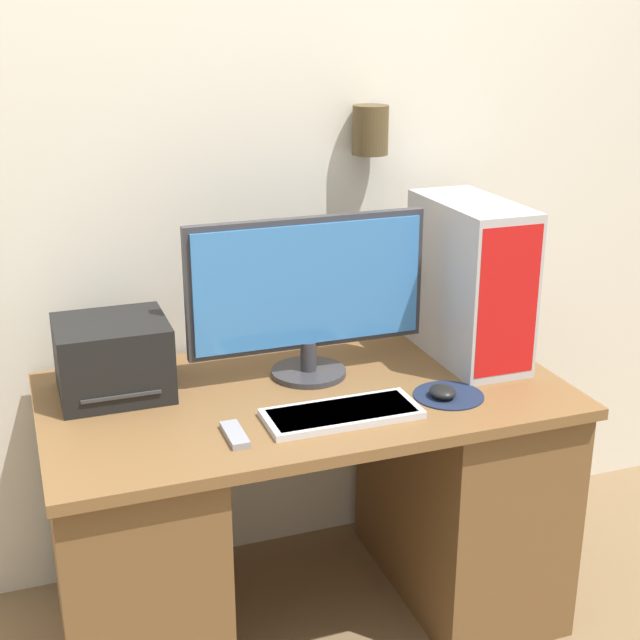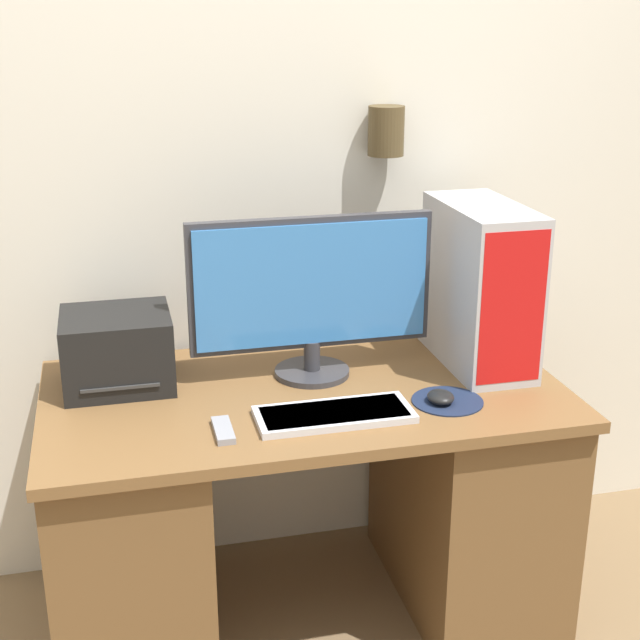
# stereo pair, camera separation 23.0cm
# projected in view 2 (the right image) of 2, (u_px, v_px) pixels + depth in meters

# --- Properties ---
(wall_back) EXTENTS (6.40, 0.15, 2.70)m
(wall_back) POSITION_uv_depth(u_px,v_px,m) (270.00, 125.00, 2.53)
(wall_back) COLOR silver
(wall_back) RESTS_ON ground_plane
(desk) EXTENTS (1.37, 0.74, 0.71)m
(desk) POSITION_uv_depth(u_px,v_px,m) (305.00, 502.00, 2.47)
(desk) COLOR brown
(desk) RESTS_ON ground_plane
(monitor) EXTENTS (0.66, 0.21, 0.44)m
(monitor) POSITION_uv_depth(u_px,v_px,m) (311.00, 290.00, 2.37)
(monitor) COLOR #333338
(monitor) RESTS_ON desk
(keyboard) EXTENTS (0.39, 0.16, 0.02)m
(keyboard) POSITION_uv_depth(u_px,v_px,m) (334.00, 414.00, 2.19)
(keyboard) COLOR silver
(keyboard) RESTS_ON desk
(mousepad) EXTENTS (0.18, 0.18, 0.00)m
(mousepad) POSITION_uv_depth(u_px,v_px,m) (447.00, 401.00, 2.28)
(mousepad) COLOR #19233D
(mousepad) RESTS_ON desk
(mouse) EXTENTS (0.07, 0.08, 0.03)m
(mouse) POSITION_uv_depth(u_px,v_px,m) (441.00, 397.00, 2.26)
(mouse) COLOR black
(mouse) RESTS_ON mousepad
(computer_tower) EXTENTS (0.20, 0.42, 0.45)m
(computer_tower) POSITION_uv_depth(u_px,v_px,m) (480.00, 286.00, 2.47)
(computer_tower) COLOR #B2B2B7
(computer_tower) RESTS_ON desk
(printer) EXTENTS (0.28, 0.26, 0.20)m
(printer) POSITION_uv_depth(u_px,v_px,m) (117.00, 350.00, 2.35)
(printer) COLOR black
(printer) RESTS_ON desk
(remote_control) EXTENTS (0.04, 0.13, 0.02)m
(remote_control) POSITION_uv_depth(u_px,v_px,m) (223.00, 430.00, 2.11)
(remote_control) COLOR gray
(remote_control) RESTS_ON desk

